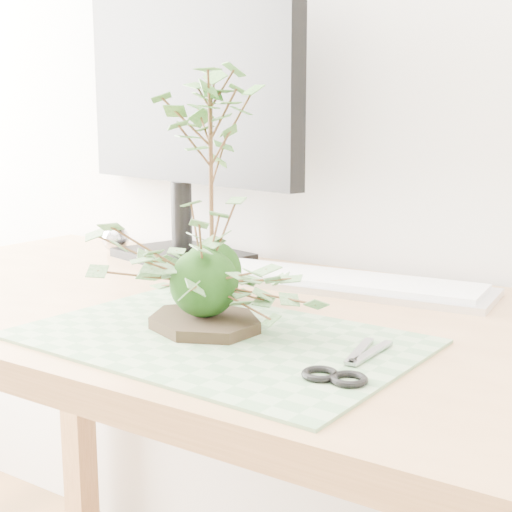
# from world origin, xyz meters

# --- Properties ---
(desk) EXTENTS (1.60, 0.70, 0.74)m
(desk) POSITION_xyz_m (-0.03, 1.23, 0.65)
(desk) COLOR tan
(desk) RESTS_ON ground_plane
(cutting_mat) EXTENTS (0.51, 0.35, 0.00)m
(cutting_mat) POSITION_xyz_m (-0.02, 1.08, 0.74)
(cutting_mat) COLOR #5A8458
(cutting_mat) RESTS_ON desk
(stone_dish) EXTENTS (0.22, 0.22, 0.01)m
(stone_dish) POSITION_xyz_m (-0.06, 1.10, 0.75)
(stone_dish) COLOR black
(stone_dish) RESTS_ON cutting_mat
(ivy_kokedama) EXTENTS (0.32, 0.32, 0.18)m
(ivy_kokedama) POSITION_xyz_m (-0.06, 1.10, 0.85)
(ivy_kokedama) COLOR black
(ivy_kokedama) RESTS_ON stone_dish
(maple_kokedama) EXTENTS (0.22, 0.22, 0.38)m
(maple_kokedama) POSITION_xyz_m (-0.15, 1.25, 1.01)
(maple_kokedama) COLOR black
(maple_kokedama) RESTS_ON desk
(keyboard) EXTENTS (0.50, 0.18, 0.02)m
(keyboard) POSITION_xyz_m (-0.02, 1.43, 0.75)
(keyboard) COLOR silver
(keyboard) RESTS_ON desk
(monitor) EXTENTS (0.62, 0.25, 0.56)m
(monitor) POSITION_xyz_m (-0.39, 1.49, 1.06)
(monitor) COLOR black
(monitor) RESTS_ON desk
(foil_ball) EXTENTS (0.06, 0.06, 0.06)m
(foil_ball) POSITION_xyz_m (-0.57, 1.47, 0.77)
(foil_ball) COLOR white
(foil_ball) RESTS_ON desk
(scissors) EXTENTS (0.08, 0.17, 0.01)m
(scissors) POSITION_xyz_m (0.17, 1.04, 0.75)
(scissors) COLOR #94949C
(scissors) RESTS_ON cutting_mat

